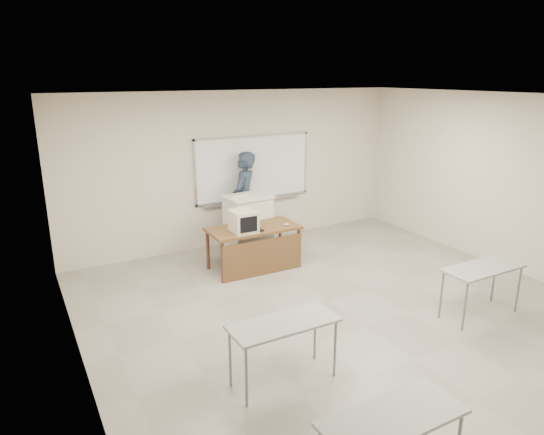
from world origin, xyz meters
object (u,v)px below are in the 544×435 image
laptop (251,227)px  instructor_desk (256,239)px  podium (248,226)px  keyboard (239,195)px  crt_monitor (243,221)px  mouse (287,224)px  whiteboard (253,169)px  presenter (244,200)px

laptop → instructor_desk: bearing=6.1°
podium → keyboard: 0.61m
crt_monitor → podium: bearing=59.1°
instructor_desk → mouse: 0.59m
whiteboard → keyboard: bearing=-133.4°
whiteboard → laptop: 1.82m
instructor_desk → whiteboard: bearing=65.1°
instructor_desk → presenter: (0.38, 1.25, 0.38)m
instructor_desk → mouse: bearing=-8.6°
laptop → mouse: (0.65, -0.07, -0.04)m
crt_monitor → laptop: (0.15, -0.00, -0.12)m
whiteboard → instructor_desk: size_ratio=1.59×
instructor_desk → crt_monitor: size_ratio=3.48×
laptop → keyboard: size_ratio=0.79×
instructor_desk → laptop: 0.26m
podium → presenter: bearing=66.6°
instructor_desk → laptop: bearing=-172.0°
instructor_desk → keyboard: 1.00m
laptop → presenter: presenter is taller
mouse → whiteboard: bearing=79.8°
crt_monitor → presenter: (0.63, 1.27, 0.01)m
whiteboard → instructor_desk: 1.88m
podium → keyboard: keyboard is taller
whiteboard → podium: size_ratio=2.14×
laptop → mouse: size_ratio=2.98×
crt_monitor → presenter: bearing=64.4°
whiteboard → crt_monitor: bearing=-122.5°
crt_monitor → keyboard: bearing=70.5°
crt_monitor → mouse: (0.80, -0.08, -0.16)m
presenter → podium: bearing=27.0°
mouse → presenter: (-0.17, 1.34, 0.17)m
crt_monitor → instructor_desk: bearing=3.8°
whiteboard → instructor_desk: (-0.70, -1.48, -0.92)m
presenter → mouse: bearing=52.7°
podium → crt_monitor: 0.92m
laptop → crt_monitor: bearing=178.2°
keyboard → presenter: presenter is taller
presenter → whiteboard: bearing=171.0°
instructor_desk → keyboard: size_ratio=3.92×
instructor_desk → keyboard: (0.05, 0.79, 0.61)m
keyboard → whiteboard: bearing=34.3°
mouse → presenter: presenter is taller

